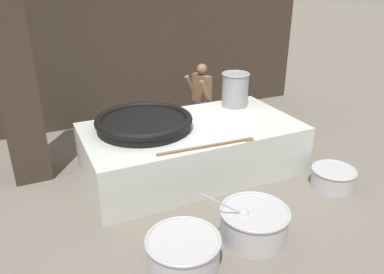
{
  "coord_description": "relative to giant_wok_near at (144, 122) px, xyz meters",
  "views": [
    {
      "loc": [
        -2.33,
        -4.99,
        3.04
      ],
      "look_at": [
        0.0,
        0.0,
        0.59
      ],
      "focal_mm": 35.0,
      "sensor_mm": 36.0,
      "label": 1
    }
  ],
  "objects": [
    {
      "name": "stirring_paddle",
      "position": [
        0.63,
        -1.03,
        -0.09
      ],
      "size": [
        1.46,
        0.16,
        0.04
      ],
      "rotation": [
        0.0,
        0.0,
        -0.06
      ],
      "color": "brown",
      "rests_on": "hearth_platform"
    },
    {
      "name": "ground_plane",
      "position": [
        0.73,
        -0.21,
        -0.9
      ],
      "size": [
        60.0,
        60.0,
        0.0
      ],
      "primitive_type": "plane",
      "color": "slate"
    },
    {
      "name": "back_wall",
      "position": [
        0.73,
        2.59,
        0.98
      ],
      "size": [
        7.94,
        0.24,
        3.76
      ],
      "primitive_type": "cube",
      "color": "#382D23",
      "rests_on": "ground_plane"
    },
    {
      "name": "cook",
      "position": [
        1.5,
        1.02,
        -0.11
      ],
      "size": [
        0.41,
        0.58,
        1.46
      ],
      "rotation": [
        0.0,
        0.0,
        3.39
      ],
      "color": "brown",
      "rests_on": "ground_plane"
    },
    {
      "name": "prep_bowl_extra",
      "position": [
        2.45,
        -1.61,
        -0.73
      ],
      "size": [
        0.67,
        0.67,
        0.31
      ],
      "color": "#B7B7BC",
      "rests_on": "ground_plane"
    },
    {
      "name": "stock_pot",
      "position": [
        1.84,
        0.35,
        0.2
      ],
      "size": [
        0.5,
        0.5,
        0.61
      ],
      "color": "gray",
      "rests_on": "hearth_platform"
    },
    {
      "name": "prep_bowl_meat",
      "position": [
        -0.29,
        -2.16,
        -0.71
      ],
      "size": [
        0.86,
        0.86,
        0.34
      ],
      "color": "#B7B7BC",
      "rests_on": "ground_plane"
    },
    {
      "name": "giant_wok_near",
      "position": [
        0.0,
        0.0,
        0.0
      ],
      "size": [
        1.51,
        1.51,
        0.21
      ],
      "color": "black",
      "rests_on": "hearth_platform"
    },
    {
      "name": "hearth_platform",
      "position": [
        0.73,
        -0.21,
        -0.51
      ],
      "size": [
        3.41,
        1.83,
        0.79
      ],
      "color": "silver",
      "rests_on": "ground_plane"
    },
    {
      "name": "prep_bowl_vegetables",
      "position": [
        0.68,
        -2.11,
        -0.68
      ],
      "size": [
        1.11,
        0.86,
        0.75
      ],
      "color": "#B7B7BC",
      "rests_on": "ground_plane"
    },
    {
      "name": "support_pillar",
      "position": [
        -1.69,
        0.7,
        0.98
      ],
      "size": [
        0.55,
        0.55,
        3.76
      ],
      "primitive_type": "cube",
      "color": "#382D23",
      "rests_on": "ground_plane"
    }
  ]
}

